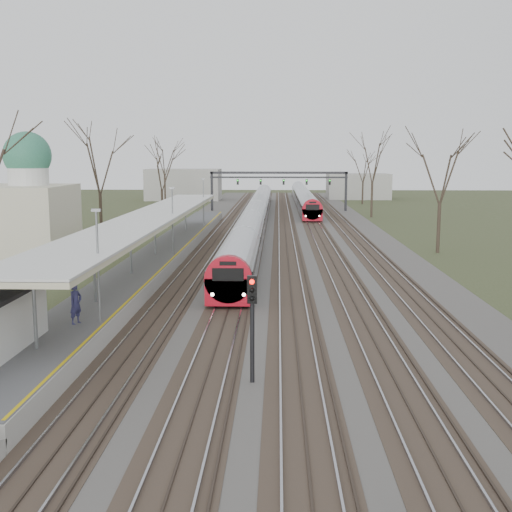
# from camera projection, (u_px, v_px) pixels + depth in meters

# --- Properties ---
(track_bed) EXTENTS (24.00, 160.00, 0.22)m
(track_bed) POSITION_uv_depth(u_px,v_px,m) (279.00, 234.00, 68.80)
(track_bed) COLOR #474442
(track_bed) RESTS_ON ground
(platform) EXTENTS (3.50, 69.00, 1.00)m
(platform) POSITION_uv_depth(u_px,v_px,m) (164.00, 254.00, 51.76)
(platform) COLOR #9E9B93
(platform) RESTS_ON ground
(canopy) EXTENTS (4.10, 50.00, 3.11)m
(canopy) POSITION_uv_depth(u_px,v_px,m) (152.00, 217.00, 46.78)
(canopy) COLOR slate
(canopy) RESTS_ON platform
(dome_building) EXTENTS (10.00, 8.00, 10.30)m
(dome_building) POSITION_uv_depth(u_px,v_px,m) (10.00, 213.00, 52.19)
(dome_building) COLOR beige
(dome_building) RESTS_ON ground
(signal_gantry) EXTENTS (21.00, 0.59, 6.08)m
(signal_gantry) POSITION_uv_depth(u_px,v_px,m) (279.00, 179.00, 97.67)
(signal_gantry) COLOR black
(signal_gantry) RESTS_ON ground
(tree_west_far) EXTENTS (5.50, 5.50, 11.33)m
(tree_west_far) POSITION_uv_depth(u_px,v_px,m) (99.00, 160.00, 61.25)
(tree_west_far) COLOR #2D231C
(tree_west_far) RESTS_ON ground
(tree_east_far) EXTENTS (5.00, 5.00, 10.30)m
(tree_east_far) POSITION_uv_depth(u_px,v_px,m) (441.00, 169.00, 54.39)
(tree_east_far) COLOR #2D231C
(tree_east_far) RESTS_ON ground
(train_near) EXTENTS (2.62, 90.21, 3.05)m
(train_near) POSITION_uv_depth(u_px,v_px,m) (256.00, 213.00, 78.73)
(train_near) COLOR #A2A4AC
(train_near) RESTS_ON ground
(train_far) EXTENTS (2.62, 60.21, 3.05)m
(train_far) POSITION_uv_depth(u_px,v_px,m) (303.00, 197.00, 109.84)
(train_far) COLOR #A2A4AC
(train_far) RESTS_ON ground
(passenger) EXTENTS (0.68, 0.80, 1.87)m
(passenger) POSITION_uv_depth(u_px,v_px,m) (76.00, 303.00, 28.03)
(passenger) COLOR navy
(passenger) RESTS_ON platform
(signal_post) EXTENTS (0.35, 0.45, 4.10)m
(signal_post) POSITION_uv_depth(u_px,v_px,m) (252.00, 313.00, 23.05)
(signal_post) COLOR black
(signal_post) RESTS_ON ground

